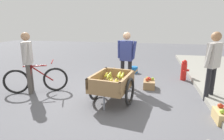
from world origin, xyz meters
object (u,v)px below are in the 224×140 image
vendor_person (126,55)px  bicycle (36,80)px  mixed_fruit_crate (149,84)px  fire_hydrant (184,70)px  plastic_bucket (134,70)px  bystander_person (213,60)px  cyclist_person (28,57)px  apple_crate (224,116)px  fruit_cart (112,84)px

vendor_person → bicycle: vendor_person is taller
bicycle → mixed_fruit_crate: 3.13m
fire_hydrant → plastic_bucket: (-0.59, -1.66, -0.22)m
bicycle → plastic_bucket: size_ratio=5.65×
vendor_person → bystander_person: 2.18m
vendor_person → bystander_person: (0.56, 2.11, 0.05)m
cyclist_person → mixed_fruit_crate: 3.38m
apple_crate → bystander_person: bearing=179.6°
fire_hydrant → apple_crate: fire_hydrant is taller
fire_hydrant → apple_crate: size_ratio=1.52×
fruit_cart → fire_hydrant: bearing=137.5°
cyclist_person → apple_crate: cyclist_person is taller
plastic_bucket → bystander_person: bystander_person is taller
fruit_cart → vendor_person: bearing=170.6°
bicycle → bystander_person: bearing=94.6°
bystander_person → cyclist_person: bearing=-84.8°
plastic_bucket → bystander_person: (2.16, 2.01, 0.88)m
fire_hydrant → mixed_fruit_crate: (0.99, -1.09, -0.21)m
apple_crate → mixed_fruit_crate: 2.17m
cyclist_person → bystander_person: (-0.41, 4.56, 0.03)m
apple_crate → plastic_bucket: bearing=-148.2°
vendor_person → bystander_person: bystander_person is taller
cyclist_person → fire_hydrant: bearing=115.2°
bicycle → mixed_fruit_crate: size_ratio=3.52×
plastic_bucket → apple_crate: size_ratio=0.62×
bicycle → mixed_fruit_crate: (-0.93, 2.98, -0.23)m
plastic_bucket → bicycle: bearing=-43.8°
vendor_person → bicycle: (0.92, -2.31, -0.60)m
bicycle → cyclist_person: size_ratio=0.96×
fruit_cart → fire_hydrant: 2.89m
fruit_cart → bystander_person: bystander_person is taller
mixed_fruit_crate → bystander_person: 1.77m
cyclist_person → mixed_fruit_crate: size_ratio=3.66×
cyclist_person → plastic_bucket: 3.72m
cyclist_person → apple_crate: size_ratio=3.66×
vendor_person → apple_crate: size_ratio=3.61×
bystander_person → mixed_fruit_crate: bearing=-111.8°
fire_hydrant → plastic_bucket: fire_hydrant is taller
mixed_fruit_crate → fire_hydrant: bearing=132.3°
vendor_person → plastic_bucket: 1.80m
bicycle → apple_crate: (0.71, 4.41, -0.23)m
cyclist_person → bystander_person: 4.57m
bystander_person → vendor_person: bearing=-105.0°
fruit_cart → bystander_person: (-0.56, 2.29, 0.55)m
fruit_cart → fire_hydrant: (-2.13, 1.95, -0.11)m
bicycle → apple_crate: bicycle is taller
cyclist_person → bystander_person: size_ratio=0.97×
apple_crate → mixed_fruit_crate: apple_crate is taller
bicycle → fire_hydrant: size_ratio=2.31×
fire_hydrant → vendor_person: bearing=-60.3°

